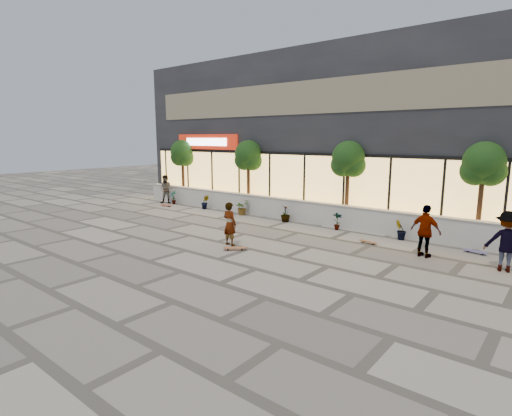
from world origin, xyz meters
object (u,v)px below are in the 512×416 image
Objects in this scene: tree_east at (484,166)px; skater_right_near at (426,231)px; tree_mideast at (348,161)px; skateboard_right_near at (368,242)px; skater_right_far at (507,241)px; skateboard_center at (235,248)px; skateboard_left at (166,205)px; skater_left at (166,189)px; tree_west at (182,155)px; skater_center at (230,224)px; skateboard_right_far at (475,251)px; tree_midwest at (248,157)px.

skater_right_near is (-1.04, -3.08, -2.08)m from tree_east.
tree_mideast is 4.50m from skateboard_right_near.
skateboard_center is (-7.98, -3.50, -0.85)m from skater_right_far.
skater_right_far is 2.35× the size of skateboard_left.
skateboard_center is (10.33, -5.14, -0.80)m from skater_left.
tree_east is 16.57m from skateboard_left.
skater_right_far reaches higher than skateboard_left.
skateboard_right_near is at bearing -0.63° from skater_right_near.
skater_left is 0.97× the size of skater_right_near.
tree_west is 2.21× the size of skater_left.
tree_east reaches higher than skateboard_left.
skater_right_far reaches higher than skateboard_center.
skater_left is 2.31× the size of skateboard_center.
skateboard_center is at bearing -33.85° from skateboard_left.
skateboard_right_far is (7.52, 4.64, -0.75)m from skater_center.
skater_left is at bearing -170.66° from skateboard_right_far.
skater_right_near is at bearing -4.14° from skateboard_right_near.
skateboard_left is at bearing 7.99° from skater_right_near.
tree_west is 1.00× the size of tree_mideast.
skateboard_right_near is at bearing 7.32° from skateboard_center.
tree_midwest is 4.90× the size of skateboard_right_far.
tree_mideast is 4.90× the size of skateboard_right_far.
tree_mideast is at bearing -34.26° from skater_right_far.
tree_east is (11.50, 0.00, 0.00)m from tree_midwest.
skater_right_far is (1.32, -3.04, -2.05)m from tree_east.
tree_mideast is 2.36× the size of skater_center.
skater_right_far is (6.82, -3.04, -2.05)m from tree_mideast.
skater_right_near is 2.37× the size of skateboard_center.
tree_west is at bearing -175.30° from skateboard_right_far.
tree_mideast is 5.11× the size of skateboard_center.
tree_west reaches higher than skater_center.
skater_right_near is (15.96, -3.08, -2.08)m from tree_west.
skateboard_right_far is (1.29, 1.58, -0.83)m from skater_right_near.
skateboard_right_far is at bearing -4.97° from tree_west.
tree_mideast reaches higher than skater_left.
tree_midwest reaches higher than skater_right_near.
tree_east is 5.08m from skateboard_right_near.
skateboard_right_far is (11.75, -1.50, -2.91)m from tree_midwest.
tree_west is at bearing 180.00° from tree_midwest.
tree_west is 2.36× the size of skater_center.
tree_mideast reaches higher than skateboard_left.
tree_mideast reaches higher than skater_center.
skateboard_right_near is (13.74, -2.59, -2.91)m from tree_west.
skateboard_right_far is at bearing -65.40° from skater_right_far.
tree_west is at bearing 180.00° from tree_east.
skateboard_left is at bearing -22.65° from skater_center.
tree_midwest is at bearing -53.64° from skater_center.
skater_right_near is 2.28× the size of skateboard_left.
tree_east is at bearing -76.81° from skater_right_far.
skater_center is at bearing -130.32° from skateboard_right_near.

